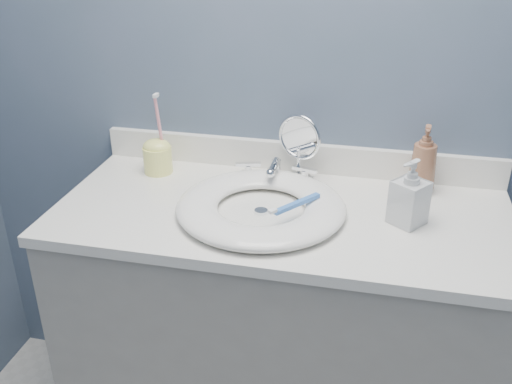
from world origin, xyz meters
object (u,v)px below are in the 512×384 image
(soap_bottle_amber, at_px, (424,160))
(toothbrush_holder, at_px, (157,155))
(makeup_mirror, at_px, (299,145))
(soap_bottle_clear, at_px, (410,192))

(soap_bottle_amber, xyz_separation_m, toothbrush_holder, (-0.78, -0.04, -0.04))
(makeup_mirror, height_order, soap_bottle_clear, makeup_mirror)
(soap_bottle_clear, bearing_deg, toothbrush_holder, -155.16)
(toothbrush_holder, bearing_deg, makeup_mirror, 5.55)
(soap_bottle_amber, distance_m, toothbrush_holder, 0.78)
(soap_bottle_clear, xyz_separation_m, toothbrush_holder, (-0.74, 0.16, -0.03))
(makeup_mirror, relative_size, soap_bottle_clear, 1.17)
(makeup_mirror, height_order, toothbrush_holder, toothbrush_holder)
(soap_bottle_amber, relative_size, soap_bottle_clear, 1.14)
(soap_bottle_amber, relative_size, toothbrush_holder, 0.79)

